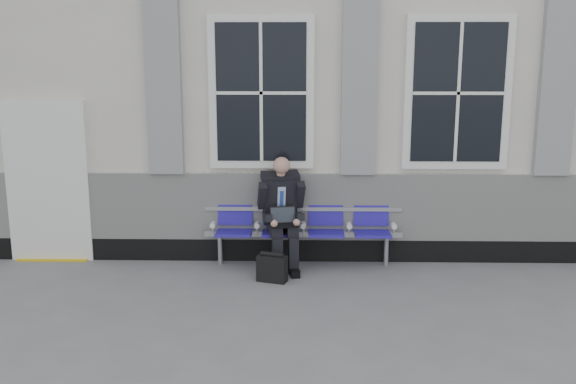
{
  "coord_description": "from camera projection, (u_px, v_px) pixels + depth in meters",
  "views": [
    {
      "loc": [
        -1.63,
        -6.83,
        2.73
      ],
      "look_at": [
        -1.8,
        0.9,
        1.07
      ],
      "focal_mm": 40.0,
      "sensor_mm": 36.0,
      "label": 1
    }
  ],
  "objects": [
    {
      "name": "businessman",
      "position": [
        282.0,
        209.0,
        8.25
      ],
      "size": [
        0.63,
        0.85,
        1.46
      ],
      "color": "black",
      "rests_on": "ground"
    },
    {
      "name": "bench",
      "position": [
        303.0,
        224.0,
        8.42
      ],
      "size": [
        2.6,
        0.47,
        0.91
      ],
      "color": "#9EA0A3",
      "rests_on": "ground"
    },
    {
      "name": "ground",
      "position": [
        446.0,
        302.0,
        7.21
      ],
      "size": [
        70.0,
        70.0,
        0.0
      ],
      "primitive_type": "plane",
      "color": "slate",
      "rests_on": "ground"
    },
    {
      "name": "briefcase",
      "position": [
        272.0,
        268.0,
        7.84
      ],
      "size": [
        0.39,
        0.26,
        0.37
      ],
      "color": "black",
      "rests_on": "ground"
    },
    {
      "name": "station_building",
      "position": [
        404.0,
        87.0,
        10.14
      ],
      "size": [
        14.4,
        4.4,
        4.49
      ],
      "color": "silver",
      "rests_on": "ground"
    }
  ]
}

